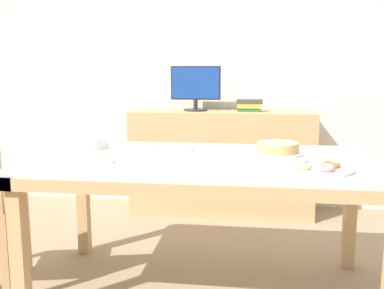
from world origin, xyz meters
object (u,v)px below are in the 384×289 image
book_stack (249,105)px  tealight_left_edge (150,145)px  computer_monitor (196,88)px  tealight_right_edge (189,149)px  plate_stack (91,143)px  tealight_centre (111,161)px  cake_chocolate_round (278,149)px  pastry_platter (315,167)px

book_stack → tealight_left_edge: book_stack is taller
computer_monitor → book_stack: bearing=0.2°
computer_monitor → tealight_right_edge: size_ratio=10.60×
plate_stack → computer_monitor: bearing=68.7°
plate_stack → tealight_centre: 0.49m
computer_monitor → book_stack: (0.46, 0.00, -0.14)m
tealight_right_edge → tealight_left_edge: bearing=160.2°
cake_chocolate_round → plate_stack: bearing=176.9°
book_stack → tealight_right_edge: (-0.34, -1.24, -0.17)m
tealight_centre → book_stack: bearing=67.8°
book_stack → computer_monitor: bearing=-179.8°
tealight_right_edge → tealight_centre: same height
book_stack → tealight_centre: (-0.67, -1.64, -0.17)m
plate_stack → tealight_right_edge: size_ratio=5.25×
tealight_centre → tealight_left_edge: 0.50m
tealight_centre → cake_chocolate_round: bearing=23.3°
book_stack → cake_chocolate_round: (0.16, -1.28, -0.15)m
pastry_platter → plate_stack: (-1.23, 0.43, 0.02)m
pastry_platter → tealight_left_edge: size_ratio=8.85×
cake_chocolate_round → tealight_left_edge: (-0.74, 0.13, -0.02)m
tealight_right_edge → tealight_left_edge: size_ratio=1.00×
cake_chocolate_round → book_stack: bearing=97.0°
computer_monitor → tealight_centre: bearing=-97.4°
pastry_platter → tealight_right_edge: size_ratio=8.85×
computer_monitor → cake_chocolate_round: bearing=-64.3°
book_stack → tealight_right_edge: size_ratio=5.38×
book_stack → tealight_right_edge: bearing=-105.3°
plate_stack → tealight_right_edge: plate_stack is taller
computer_monitor → book_stack: size_ratio=1.97×
cake_chocolate_round → tealight_centre: 0.90m
computer_monitor → pastry_platter: bearing=-65.3°
book_stack → cake_chocolate_round: book_stack is taller
cake_chocolate_round → tealight_right_edge: (-0.50, 0.04, -0.02)m
pastry_platter → plate_stack: 1.31m
tealight_centre → tealight_left_edge: (0.08, 0.49, 0.00)m
plate_stack → tealight_right_edge: 0.59m
book_stack → tealight_left_edge: size_ratio=5.38×
computer_monitor → tealight_centre: (-0.21, -1.63, -0.31)m
tealight_right_edge → tealight_left_edge: 0.27m
pastry_platter → tealight_left_edge: bearing=150.5°
computer_monitor → cake_chocolate_round: computer_monitor is taller
computer_monitor → cake_chocolate_round: size_ratio=1.55×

